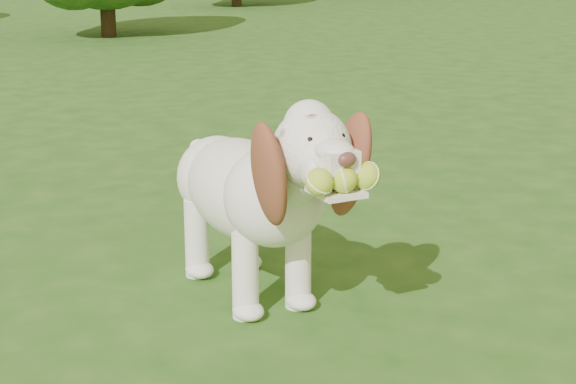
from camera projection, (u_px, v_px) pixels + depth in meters
name	position (u px, v px, depth m)	size (l,w,h in m)	color
ground	(335.00, 270.00, 3.35)	(80.00, 80.00, 0.00)	#204914
dog	(256.00, 187.00, 2.99)	(0.38, 1.08, 0.71)	white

